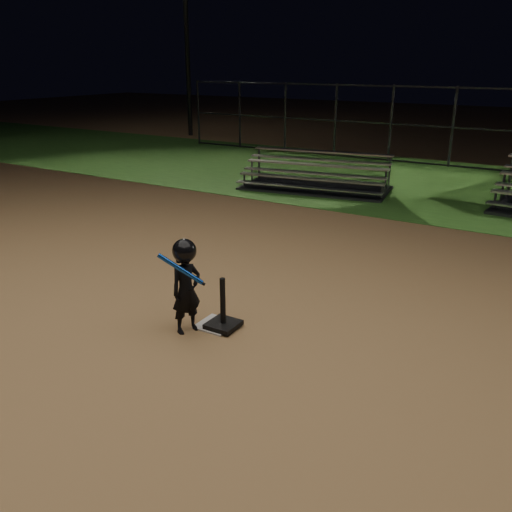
{
  "coord_description": "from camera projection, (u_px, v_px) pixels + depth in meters",
  "views": [
    {
      "loc": [
        3.68,
        -5.08,
        3.22
      ],
      "look_at": [
        0.0,
        1.0,
        0.65
      ],
      "focal_mm": 37.86,
      "sensor_mm": 36.0,
      "label": 1
    }
  ],
  "objects": [
    {
      "name": "bleacher_left",
      "position": [
        315.0,
        182.0,
        14.33
      ],
      "size": [
        4.07,
        2.43,
        0.94
      ],
      "rotation": [
        0.0,
        0.0,
        0.15
      ],
      "color": "#A6A5AA",
      "rests_on": "ground"
    },
    {
      "name": "child_batter",
      "position": [
        186.0,
        283.0,
        6.63
      ],
      "size": [
        0.49,
        0.55,
        1.22
      ],
      "rotation": [
        0.0,
        0.0,
        1.19
      ],
      "color": "black",
      "rests_on": "ground"
    },
    {
      "name": "home_plate",
      "position": [
        216.0,
        325.0,
        6.97
      ],
      "size": [
        0.45,
        0.45,
        0.02
      ],
      "primitive_type": "cube",
      "color": "beige",
      "rests_on": "ground"
    },
    {
      "name": "grass_strip",
      "position": [
        423.0,
        184.0,
        15.02
      ],
      "size": [
        60.0,
        8.0,
        0.01
      ],
      "primitive_type": "cube",
      "color": "#28551B",
      "rests_on": "ground"
    },
    {
      "name": "backstop_fence",
      "position": [
        453.0,
        127.0,
        17.01
      ],
      "size": [
        20.08,
        0.08,
        2.5
      ],
      "color": "#38383D",
      "rests_on": "ground"
    },
    {
      "name": "ground",
      "position": [
        216.0,
        326.0,
        6.98
      ],
      "size": [
        80.0,
        80.0,
        0.0
      ],
      "primitive_type": "plane",
      "color": "#9F7648",
      "rests_on": "ground"
    },
    {
      "name": "batting_tee",
      "position": [
        223.0,
        318.0,
        6.86
      ],
      "size": [
        0.38,
        0.38,
        0.67
      ],
      "color": "black",
      "rests_on": "home_plate"
    },
    {
      "name": "light_pole_left",
      "position": [
        185.0,
        18.0,
        23.15
      ],
      "size": [
        0.9,
        0.53,
        8.3
      ],
      "color": "#2D2D30",
      "rests_on": "ground"
    }
  ]
}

